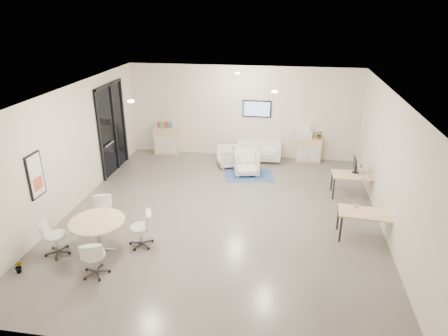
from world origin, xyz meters
TOP-DOWN VIEW (x-y plane):
  - room_shell at (0.00, 0.00)m, footprint 9.60×10.60m
  - glass_door at (-3.95, 2.51)m, footprint 0.09×1.90m
  - artwork at (-3.97, -1.60)m, footprint 0.05×0.54m
  - wall_tv at (0.50, 4.46)m, footprint 0.98×0.06m
  - ceiling_spots at (-0.20, 0.83)m, footprint 3.14×4.14m
  - sideboard_left at (-2.72, 4.25)m, footprint 0.87×0.45m
  - sideboard_right at (2.35, 4.27)m, footprint 0.84×0.41m
  - books at (-2.77, 4.25)m, footprint 0.50×0.14m
  - printer at (2.15, 4.27)m, footprint 0.54×0.46m
  - loveseat at (0.65, 4.12)m, footprint 1.52×0.81m
  - blue_rug at (0.45, 2.68)m, footprint 1.66×1.25m
  - armchair_left at (-0.30, 3.40)m, footprint 0.89×0.92m
  - armchair_right at (0.35, 2.81)m, footprint 0.90×0.86m
  - desk_rear at (3.55, 1.68)m, footprint 1.31×0.68m
  - desk_front at (3.50, -0.52)m, footprint 1.33×0.75m
  - monitor at (3.51, 1.83)m, footprint 0.20×0.50m
  - round_table at (-2.43, -1.97)m, footprint 1.21×1.21m
  - meeting_chairs at (-2.43, -1.97)m, footprint 2.45×2.45m
  - plant_cabinet at (2.68, 4.25)m, footprint 0.35×0.37m
  - plant_floor at (-3.70, -3.03)m, footprint 0.20×0.32m
  - cup at (3.27, -0.31)m, footprint 0.14×0.13m

SIDE VIEW (x-z plane):
  - blue_rug at x=0.45m, z-range 0.00..0.01m
  - plant_floor at x=-3.70m, z-range 0.00..0.13m
  - loveseat at x=0.65m, z-range 0.02..0.58m
  - armchair_left at x=-0.30m, z-range 0.00..0.74m
  - armchair_right at x=0.35m, z-range 0.00..0.79m
  - meeting_chairs at x=-2.43m, z-range 0.00..0.82m
  - sideboard_right at x=2.35m, z-range 0.00..0.84m
  - sideboard_left at x=-2.72m, z-range 0.00..0.98m
  - desk_front at x=3.50m, z-range 0.26..0.93m
  - desk_rear at x=3.55m, z-range 0.27..0.95m
  - round_table at x=-2.43m, z-range 0.28..1.02m
  - cup at x=3.27m, z-range 0.66..0.78m
  - monitor at x=3.51m, z-range 0.69..1.13m
  - plant_cabinet at x=2.68m, z-range 0.84..1.08m
  - printer at x=2.15m, z-range 0.83..1.20m
  - books at x=-2.77m, z-range 0.98..1.20m
  - glass_door at x=-3.95m, z-range 0.08..2.93m
  - artwork at x=-3.97m, z-range 1.03..2.07m
  - room_shell at x=0.00m, z-range -0.80..4.00m
  - wall_tv at x=0.50m, z-range 1.46..2.04m
  - ceiling_spots at x=-0.20m, z-range 3.17..3.20m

